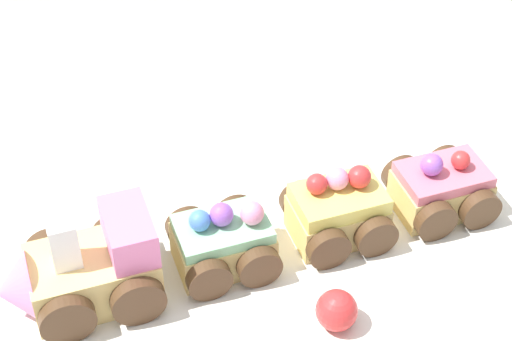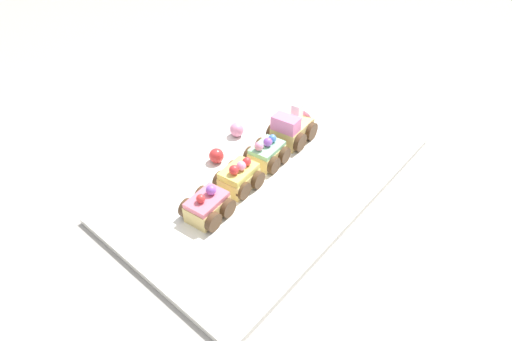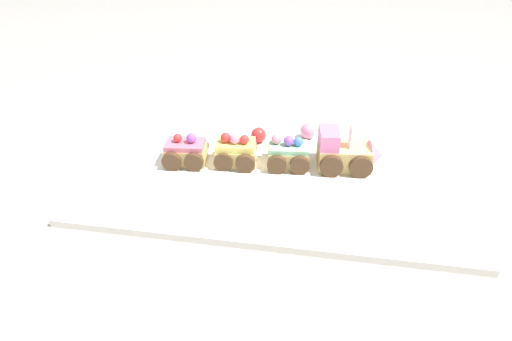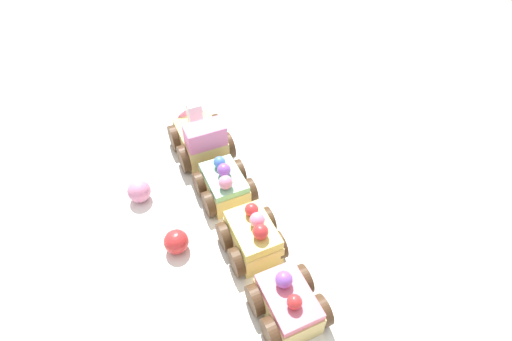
{
  "view_description": "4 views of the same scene",
  "coord_description": "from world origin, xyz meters",
  "px_view_note": "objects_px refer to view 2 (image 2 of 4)",
  "views": [
    {
      "loc": [
        0.1,
        0.47,
        0.49
      ],
      "look_at": [
        -0.02,
        -0.03,
        0.04
      ],
      "focal_mm": 60.0,
      "sensor_mm": 36.0,
      "label": 1
    },
    {
      "loc": [
        -0.47,
        -0.36,
        0.5
      ],
      "look_at": [
        -0.04,
        0.01,
        0.04
      ],
      "focal_mm": 28.0,
      "sensor_mm": 36.0,
      "label": 2
    },
    {
      "loc": [
        0.06,
        -0.57,
        0.38
      ],
      "look_at": [
        -0.03,
        -0.02,
        0.03
      ],
      "focal_mm": 28.0,
      "sensor_mm": 36.0,
      "label": 3
    },
    {
      "loc": [
        -0.33,
        0.11,
        0.42
      ],
      "look_at": [
        0.03,
        -0.01,
        0.03
      ],
      "focal_mm": 28.0,
      "sensor_mm": 36.0,
      "label": 4
    }
  ],
  "objects_px": {
    "gumball_red": "(216,156)",
    "cake_car_mint": "(267,153)",
    "cake_car_strawberry": "(207,206)",
    "cake_car_lemon": "(239,178)",
    "gumball_pink": "(237,130)",
    "cake_train_locomotive": "(294,128)"
  },
  "relations": [
    {
      "from": "cake_car_lemon",
      "to": "gumball_red",
      "type": "distance_m",
      "value": 0.09
    },
    {
      "from": "cake_train_locomotive",
      "to": "cake_car_mint",
      "type": "relative_size",
      "value": 1.5
    },
    {
      "from": "cake_train_locomotive",
      "to": "gumball_pink",
      "type": "xyz_separation_m",
      "value": [
        -0.07,
        0.1,
        -0.01
      ]
    },
    {
      "from": "cake_train_locomotive",
      "to": "cake_car_lemon",
      "type": "bearing_deg",
      "value": -179.9
    },
    {
      "from": "cake_car_mint",
      "to": "cake_car_strawberry",
      "type": "height_order",
      "value": "same"
    },
    {
      "from": "cake_car_mint",
      "to": "gumball_pink",
      "type": "relative_size",
      "value": 2.56
    },
    {
      "from": "cake_car_mint",
      "to": "cake_car_strawberry",
      "type": "relative_size",
      "value": 1.0
    },
    {
      "from": "cake_train_locomotive",
      "to": "cake_car_lemon",
      "type": "distance_m",
      "value": 0.19
    },
    {
      "from": "cake_car_mint",
      "to": "gumball_red",
      "type": "bearing_deg",
      "value": 124.2
    },
    {
      "from": "gumball_red",
      "to": "cake_train_locomotive",
      "type": "bearing_deg",
      "value": -21.49
    },
    {
      "from": "cake_car_mint",
      "to": "cake_car_strawberry",
      "type": "bearing_deg",
      "value": -179.98
    },
    {
      "from": "cake_train_locomotive",
      "to": "gumball_red",
      "type": "relative_size",
      "value": 3.96
    },
    {
      "from": "gumball_red",
      "to": "cake_car_lemon",
      "type": "bearing_deg",
      "value": -107.63
    },
    {
      "from": "gumball_pink",
      "to": "gumball_red",
      "type": "bearing_deg",
      "value": -161.18
    },
    {
      "from": "cake_car_strawberry",
      "to": "gumball_pink",
      "type": "height_order",
      "value": "cake_car_strawberry"
    },
    {
      "from": "cake_car_mint",
      "to": "gumball_pink",
      "type": "bearing_deg",
      "value": 68.59
    },
    {
      "from": "cake_car_mint",
      "to": "cake_car_lemon",
      "type": "distance_m",
      "value": 0.09
    },
    {
      "from": "cake_car_mint",
      "to": "cake_car_strawberry",
      "type": "distance_m",
      "value": 0.18
    },
    {
      "from": "cake_car_mint",
      "to": "cake_train_locomotive",
      "type": "bearing_deg",
      "value": -0.04
    },
    {
      "from": "cake_train_locomotive",
      "to": "cake_car_mint",
      "type": "distance_m",
      "value": 0.1
    },
    {
      "from": "cake_car_strawberry",
      "to": "gumball_red",
      "type": "bearing_deg",
      "value": 33.46
    },
    {
      "from": "gumball_red",
      "to": "cake_car_mint",
      "type": "bearing_deg",
      "value": -49.82
    }
  ]
}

